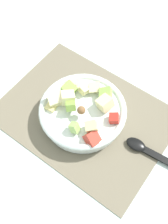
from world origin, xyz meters
TOP-DOWN VIEW (x-y plane):
  - ground_plane at (0.00, 0.00)m, footprint 2.40×2.40m
  - placemat at (0.00, 0.00)m, footprint 0.49×0.36m
  - salad_bowl at (-0.00, 0.01)m, footprint 0.25×0.25m
  - serving_spoon at (-0.22, -0.01)m, footprint 0.22×0.05m

SIDE VIEW (x-z plane):
  - ground_plane at x=0.00m, z-range 0.00..0.00m
  - placemat at x=0.00m, z-range 0.00..0.01m
  - serving_spoon at x=-0.22m, z-range 0.00..0.02m
  - salad_bowl at x=0.00m, z-range -0.01..0.08m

